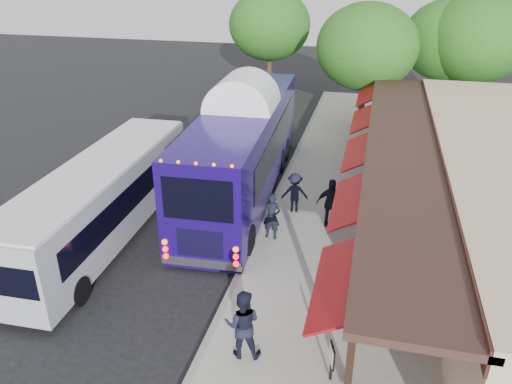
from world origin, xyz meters
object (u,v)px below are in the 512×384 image
Objects in this scene: city_bus at (102,198)px; ped_d at (295,193)px; coach_bus at (243,144)px; ped_b at (243,324)px; sign_board at (332,357)px; ped_c at (332,203)px; ped_a at (272,217)px.

city_bus is 6.63× the size of ped_d.
ped_b is (2.56, -9.58, -1.10)m from coach_bus.
sign_board is at bearing 93.49° from ped_d.
ped_c is at bearing -110.49° from ped_b.
coach_bus reaches higher than ped_a.
sign_board is (2.76, -6.17, -0.16)m from ped_a.
ped_b is 1.86× the size of sign_board.
ped_c is 1.17× the size of ped_d.
city_bus is at bearing -163.70° from ped_a.
ped_b is (6.42, -4.71, -0.48)m from city_bus.
ped_a is 0.89× the size of ped_b.
ped_c reaches higher than ped_a.
ped_c is at bearing 15.88° from city_bus.
city_bus is 5.65× the size of ped_c.
city_bus reaches higher than ped_a.
city_bus is (-3.86, -4.87, -0.61)m from coach_bus.
coach_bus is 4.81m from ped_c.
coach_bus is 7.96× the size of ped_d.
sign_board is (2.32, -8.37, -0.12)m from ped_d.
city_bus reaches higher than ped_c.
city_bus is 7.20m from ped_d.
ped_b is (0.51, -5.84, 0.10)m from ped_a.
ped_d is at bearing -32.00° from ped_c.
ped_d is 8.68m from sign_board.
coach_bus reaches higher than ped_d.
ped_d is (-0.07, 8.04, -0.14)m from ped_b.
ped_a is 2.25m from ped_d.
sign_board is at bearing -31.64° from city_bus.
sign_board is (2.25, -0.32, -0.26)m from ped_b.
ped_d is (0.44, 2.20, -0.04)m from ped_a.
city_bus is at bearing 15.67° from ped_d.
ped_d reaches higher than sign_board.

